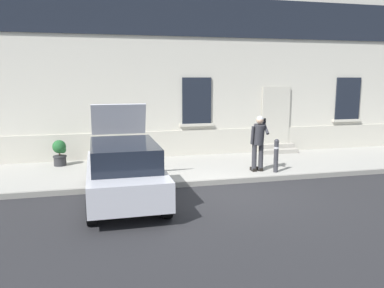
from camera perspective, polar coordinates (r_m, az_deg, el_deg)
ground_plane at (r=10.34m, az=4.99°, el=-7.36°), size 80.00×80.00×0.00m
sidewalk at (r=12.91m, az=0.99°, el=-3.52°), size 24.00×3.60×0.15m
curb_edge at (r=11.17m, az=3.44°, el=-5.63°), size 24.00×0.12×0.15m
building_facade at (r=15.00m, az=-1.42°, el=12.37°), size 24.00×1.52×7.50m
entrance_stoop at (r=15.52m, az=12.42°, el=-0.71°), size 1.47×0.64×0.32m
hatchback_car_silver at (r=9.64m, az=-10.00°, el=-3.81°), size 1.81×4.08×2.34m
bollard_near_person at (r=12.16m, az=12.31°, el=-1.49°), size 0.15×0.15×1.04m
person_on_phone at (r=12.08m, az=9.78°, el=0.62°), size 0.51×0.49×1.75m
planter_charcoal at (r=13.52m, az=-18.93°, el=-1.15°), size 0.44×0.44×0.86m
planter_terracotta at (r=13.67m, az=-11.04°, el=-0.68°), size 0.44×0.44×0.86m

